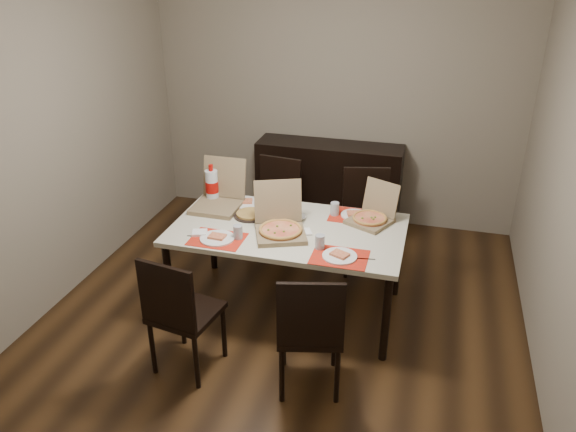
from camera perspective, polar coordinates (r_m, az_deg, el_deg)
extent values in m
cube|color=#3E2713|center=(4.66, -0.54, -10.29)|extent=(3.80, 4.00, 0.02)
cube|color=gray|center=(5.90, 4.85, 11.65)|extent=(3.80, 0.02, 2.60)
cube|color=gray|center=(4.88, -22.86, 6.66)|extent=(0.02, 4.00, 2.60)
cube|color=gray|center=(3.99, 26.80, 1.79)|extent=(0.02, 4.00, 2.60)
cube|color=black|center=(5.96, 4.13, 3.18)|extent=(1.50, 0.40, 0.90)
cube|color=beige|center=(4.39, 0.00, -1.41)|extent=(1.80, 1.00, 0.04)
cylinder|color=black|center=(4.50, -11.98, -6.81)|extent=(0.06, 0.06, 0.71)
cylinder|color=black|center=(4.09, 9.91, -10.24)|extent=(0.06, 0.06, 0.71)
cylinder|color=black|center=(5.18, -7.70, -1.80)|extent=(0.06, 0.06, 0.71)
cylinder|color=black|center=(4.83, 11.08, -4.24)|extent=(0.06, 0.06, 0.71)
cube|color=black|center=(3.99, -10.30, -9.62)|extent=(0.48, 0.48, 0.04)
cube|color=black|center=(3.73, -12.25, -7.98)|extent=(0.42, 0.10, 0.46)
cylinder|color=black|center=(4.11, -13.60, -12.88)|extent=(0.04, 0.04, 0.43)
cylinder|color=black|center=(3.94, -9.30, -14.46)|extent=(0.04, 0.04, 0.43)
cylinder|color=black|center=(4.34, -10.70, -10.29)|extent=(0.04, 0.04, 0.43)
cylinder|color=black|center=(4.17, -6.55, -11.63)|extent=(0.04, 0.04, 0.43)
cube|color=black|center=(3.78, 2.22, -11.42)|extent=(0.51, 0.51, 0.04)
cube|color=black|center=(3.48, 2.32, -10.04)|extent=(0.41, 0.13, 0.46)
cylinder|color=black|center=(3.80, -0.64, -15.86)|extent=(0.04, 0.04, 0.43)
cylinder|color=black|center=(3.80, 5.01, -15.89)|extent=(0.04, 0.04, 0.43)
cylinder|color=black|center=(4.07, -0.46, -12.48)|extent=(0.04, 0.04, 0.43)
cylinder|color=black|center=(4.08, 4.73, -12.52)|extent=(0.04, 0.04, 0.43)
cube|color=black|center=(5.35, -1.56, 0.49)|extent=(0.47, 0.47, 0.04)
cube|color=black|center=(5.40, -0.78, 3.69)|extent=(0.42, 0.08, 0.46)
cylinder|color=black|center=(5.54, 0.92, -1.27)|extent=(0.04, 0.04, 0.43)
cylinder|color=black|center=(5.66, -2.47, -0.64)|extent=(0.04, 0.04, 0.43)
cylinder|color=black|center=(5.24, -0.51, -2.93)|extent=(0.04, 0.04, 0.43)
cylinder|color=black|center=(5.37, -4.05, -2.23)|extent=(0.04, 0.04, 0.43)
cube|color=black|center=(5.14, 7.94, -0.86)|extent=(0.51, 0.51, 0.04)
cube|color=black|center=(5.21, 7.91, 2.54)|extent=(0.42, 0.13, 0.46)
cylinder|color=black|center=(5.43, 9.50, -2.24)|extent=(0.04, 0.04, 0.43)
cylinder|color=black|center=(5.39, 5.71, -2.21)|extent=(0.04, 0.04, 0.43)
cylinder|color=black|center=(5.12, 9.99, -4.14)|extent=(0.04, 0.04, 0.43)
cylinder|color=black|center=(5.08, 5.95, -4.12)|extent=(0.04, 0.04, 0.43)
cube|color=red|center=(4.24, -7.20, -2.34)|extent=(0.40, 0.30, 0.00)
cylinder|color=white|center=(4.23, -7.20, -2.25)|extent=(0.26, 0.26, 0.01)
cube|color=#E8BD74|center=(4.23, -7.21, -2.07)|extent=(0.13, 0.10, 0.02)
cylinder|color=#989BA2|center=(4.21, -5.10, -1.65)|extent=(0.07, 0.07, 0.11)
cube|color=#B2B2B7|center=(4.29, -8.93, -2.08)|extent=(0.20, 0.04, 0.00)
cube|color=white|center=(4.32, -8.98, -1.68)|extent=(0.13, 0.13, 0.02)
cube|color=red|center=(3.99, 5.26, -4.18)|extent=(0.40, 0.30, 0.00)
cylinder|color=white|center=(3.98, 5.27, -4.08)|extent=(0.25, 0.25, 0.01)
cube|color=#E8BD74|center=(3.98, 5.28, -3.89)|extent=(0.15, 0.13, 0.02)
cylinder|color=#989BA2|center=(4.06, 3.26, -2.66)|extent=(0.07, 0.07, 0.11)
cube|color=#B2B2B7|center=(3.98, 7.44, -4.33)|extent=(0.20, 0.04, 0.00)
cube|color=red|center=(4.79, -4.36, 1.27)|extent=(0.40, 0.30, 0.00)
cylinder|color=white|center=(4.79, -4.36, 1.36)|extent=(0.26, 0.26, 0.01)
cube|color=#E8BD74|center=(4.78, -4.37, 1.52)|extent=(0.14, 0.12, 0.02)
cylinder|color=#989BA2|center=(4.68, -2.84, 1.38)|extent=(0.07, 0.07, 0.11)
cube|color=#B2B2B7|center=(4.83, -5.72, 1.43)|extent=(0.20, 0.04, 0.00)
cube|color=white|center=(4.87, -5.99, 1.79)|extent=(0.13, 0.13, 0.02)
cube|color=red|center=(4.59, 6.77, 0.00)|extent=(0.40, 0.30, 0.00)
cylinder|color=white|center=(4.59, 6.77, 0.09)|extent=(0.22, 0.22, 0.01)
cube|color=#E8BD74|center=(4.58, 6.78, 0.26)|extent=(0.14, 0.12, 0.02)
cylinder|color=#989BA2|center=(4.57, 4.77, 0.72)|extent=(0.07, 0.07, 0.11)
cube|color=#B2B2B7|center=(4.59, 8.61, -0.13)|extent=(0.20, 0.04, 0.00)
cube|color=white|center=(4.29, 1.55, -1.67)|extent=(0.16, 0.15, 0.02)
cube|color=brown|center=(4.25, -0.76, -1.78)|extent=(0.48, 0.48, 0.04)
cube|color=brown|center=(4.33, -1.03, 1.52)|extent=(0.37, 0.21, 0.33)
cylinder|color=#E8BD74|center=(4.24, -0.76, -1.45)|extent=(0.41, 0.41, 0.02)
cube|color=brown|center=(4.49, 8.27, -0.53)|extent=(0.40, 0.40, 0.03)
cube|color=brown|center=(4.54, 9.44, 1.84)|extent=(0.30, 0.19, 0.27)
cylinder|color=#E8BD74|center=(4.48, 8.29, -0.26)|extent=(0.35, 0.35, 0.02)
cube|color=brown|center=(4.72, -7.22, 0.96)|extent=(0.38, 0.38, 0.04)
cube|color=brown|center=(4.80, -6.49, 3.94)|extent=(0.38, 0.09, 0.34)
cylinder|color=black|center=(4.57, -3.85, 0.08)|extent=(0.27, 0.27, 0.01)
cylinder|color=#B68E46|center=(4.56, -3.85, 0.25)|extent=(0.23, 0.23, 0.02)
imported|color=white|center=(4.51, 1.07, -0.14)|extent=(0.14, 0.14, 0.03)
cylinder|color=silver|center=(4.82, -7.74, 3.04)|extent=(0.11, 0.11, 0.28)
cylinder|color=#A70C07|center=(4.82, -7.74, 2.98)|extent=(0.11, 0.11, 0.10)
cylinder|color=#A70C07|center=(4.76, -7.86, 4.88)|extent=(0.04, 0.04, 0.05)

